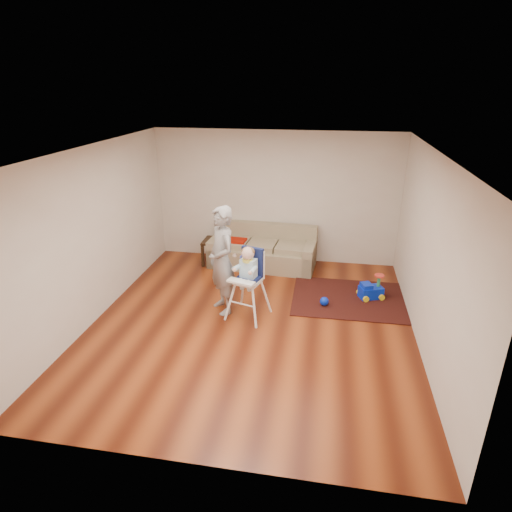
% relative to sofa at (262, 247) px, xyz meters
% --- Properties ---
extents(ground, '(5.50, 5.50, 0.00)m').
position_rel_sofa_xyz_m(ground, '(0.20, -2.30, -0.42)').
color(ground, '#4E1A0B').
rests_on(ground, ground).
extents(room_envelope, '(5.04, 5.52, 2.72)m').
position_rel_sofa_xyz_m(room_envelope, '(0.20, -1.77, 1.46)').
color(room_envelope, beige).
rests_on(room_envelope, ground).
extents(sofa, '(2.21, 1.04, 0.83)m').
position_rel_sofa_xyz_m(sofa, '(0.00, 0.00, 0.00)').
color(sofa, gray).
rests_on(sofa, ground).
extents(side_table, '(0.52, 0.52, 0.52)m').
position_rel_sofa_xyz_m(side_table, '(-0.98, -0.03, -0.16)').
color(side_table, black).
rests_on(side_table, ground).
extents(area_rug, '(2.05, 1.54, 0.02)m').
position_rel_sofa_xyz_m(area_rug, '(1.77, -1.19, -0.41)').
color(area_rug, black).
rests_on(area_rug, ground).
extents(ride_on_toy, '(0.47, 0.41, 0.43)m').
position_rel_sofa_xyz_m(ride_on_toy, '(2.12, -1.10, -0.18)').
color(ride_on_toy, '#092BDC').
rests_on(ride_on_toy, area_rug).
extents(toy_ball, '(0.15, 0.15, 0.15)m').
position_rel_sofa_xyz_m(toy_ball, '(1.32, -1.53, -0.32)').
color(toy_ball, '#092BDC').
rests_on(toy_ball, area_rug).
extents(high_chair, '(0.70, 0.70, 1.22)m').
position_rel_sofa_xyz_m(high_chair, '(0.10, -2.07, 0.17)').
color(high_chair, white).
rests_on(high_chair, ground).
extents(adult, '(0.74, 0.78, 1.80)m').
position_rel_sofa_xyz_m(adult, '(-0.35, -1.94, 0.48)').
color(adult, '#949497').
rests_on(adult, ground).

